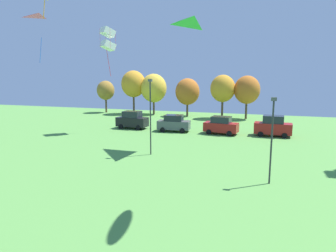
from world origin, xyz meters
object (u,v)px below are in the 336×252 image
Objects in this scene: treeline_tree_4 at (223,89)px; light_post_0 at (150,113)px; treeline_tree_2 at (154,88)px; kite_flying_6 at (202,44)px; kite_flying_0 at (108,39)px; treeline_tree_3 at (187,92)px; treeline_tree_1 at (133,84)px; parked_car_third_from_left at (221,125)px; light_post_1 at (272,136)px; treeline_tree_5 at (247,90)px; treeline_tree_0 at (106,90)px; parked_car_leftmost at (132,120)px; parked_car_rightmost_in_row at (273,126)px; kite_flying_2 at (47,29)px; parked_car_second_from_left at (174,123)px.

light_post_0 is at bearing -96.07° from treeline_tree_4.
kite_flying_6 is at bearing -58.68° from treeline_tree_2.
treeline_tree_3 is (5.67, 18.13, -7.40)m from kite_flying_0.
treeline_tree_2 is (-14.00, 23.01, -5.43)m from kite_flying_6.
treeline_tree_1 is (-4.95, 18.04, -6.11)m from kite_flying_0.
parked_car_third_from_left is at bearing 81.65° from kite_flying_6.
light_post_0 is at bearing 156.37° from light_post_1.
treeline_tree_0 is at bearing 178.24° from treeline_tree_5.
parked_car_leftmost is at bearing 137.02° from light_post_1.
parked_car_leftmost is 17.21m from treeline_tree_1.
kite_flying_0 is 23.08m from parked_car_rightmost_in_row.
treeline_tree_1 is 17.16m from treeline_tree_4.
kite_flying_2 is 0.50× the size of treeline_tree_2.
kite_flying_0 is at bearing 134.98° from light_post_0.
light_post_1 is at bearing -46.12° from treeline_tree_0.
treeline_tree_1 is at bearing 176.33° from treeline_tree_4.
kite_flying_2 is at bearing -155.44° from parked_car_rightmost_in_row.
kite_flying_0 reaches higher than treeline_tree_5.
kite_flying_6 is at bearing -130.05° from parked_car_rightmost_in_row.
parked_car_rightmost_in_row is at bearing -45.54° from treeline_tree_3.
light_post_1 is at bearing -64.37° from parked_car_third_from_left.
parked_car_leftmost is 17.93m from treeline_tree_4.
treeline_tree_1 is (-24.76, 31.98, 2.37)m from light_post_1.
parked_car_leftmost is at bearing -174.39° from parked_car_third_from_left.
treeline_tree_0 is at bearing 121.35° from kite_flying_0.
parked_car_rightmost_in_row is (12.31, 0.79, 0.14)m from parked_car_second_from_left.
treeline_tree_4 reaches higher than parked_car_rightmost_in_row.
kite_flying_0 is 20.39m from treeline_tree_3.
kite_flying_2 is 0.88× the size of parked_car_third_from_left.
parked_car_third_from_left is 0.58× the size of treeline_tree_4.
kite_flying_6 is 14.06m from parked_car_rightmost_in_row.
light_post_1 is 31.54m from treeline_tree_5.
kite_flying_6 is at bearing 125.95° from light_post_1.
kite_flying_2 is at bearing -118.69° from parked_car_leftmost.
parked_car_second_from_left is (-5.09, 7.09, -9.27)m from kite_flying_6.
light_post_0 is 26.50m from treeline_tree_4.
parked_car_second_from_left is 0.98× the size of parked_car_rightmost_in_row.
treeline_tree_4 is at bearing -3.03° from treeline_tree_0.
parked_car_rightmost_in_row is at bearing -73.71° from treeline_tree_5.
kite_flying_2 is at bearing 162.45° from light_post_1.
parked_car_third_from_left is 17.67m from light_post_1.
treeline_tree_3 is (-2.27, 15.64, 3.31)m from parked_car_second_from_left.
parked_car_second_from_left is 0.63× the size of treeline_tree_3.
light_post_0 is at bearing -69.60° from treeline_tree_2.
kite_flying_2 is 0.88× the size of parked_car_second_from_left.
kite_flying_0 is 0.84× the size of treeline_tree_5.
kite_flying_2 is at bearing -73.51° from treeline_tree_0.
treeline_tree_1 is at bearing 117.58° from light_post_0.
parked_car_leftmost is 16.24m from treeline_tree_2.
treeline_tree_1 reaches higher than treeline_tree_4.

